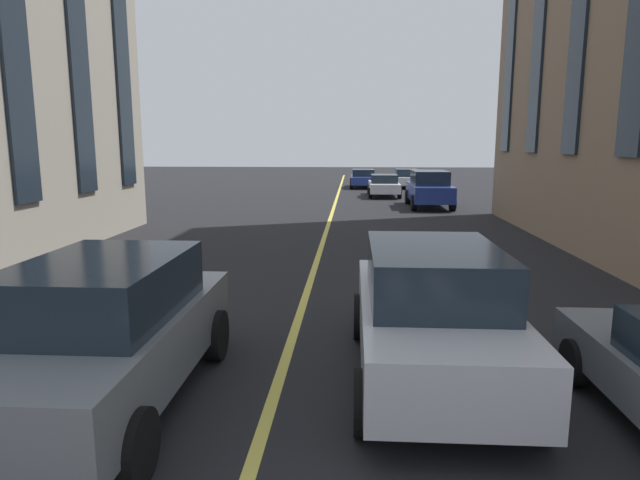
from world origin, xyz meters
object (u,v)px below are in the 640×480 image
(car_white_oncoming, at_px, (384,185))
(car_silver_far, at_px, (432,312))
(car_blue_parked_b, at_px, (363,178))
(car_blue_parked_a, at_px, (429,189))
(car_grey_near, at_px, (107,331))
(car_white_trailing, at_px, (406,178))

(car_white_oncoming, relative_size, car_silver_far, 0.94)
(car_blue_parked_b, relative_size, car_silver_far, 0.94)
(car_white_oncoming, relative_size, car_blue_parked_a, 0.94)
(car_blue_parked_b, relative_size, car_grey_near, 0.94)
(car_grey_near, xyz_separation_m, car_white_trailing, (34.70, -6.91, -0.27))
(car_grey_near, height_order, car_blue_parked_a, same)
(car_white_trailing, bearing_deg, car_grey_near, 168.74)
(car_blue_parked_b, distance_m, car_white_trailing, 3.19)
(car_grey_near, bearing_deg, car_white_trailing, -11.26)
(car_grey_near, relative_size, car_blue_parked_a, 1.00)
(car_blue_parked_a, bearing_deg, car_grey_near, 162.66)
(car_grey_near, height_order, car_white_trailing, car_grey_near)
(car_grey_near, distance_m, car_blue_parked_a, 23.17)
(car_white_oncoming, distance_m, car_silver_far, 26.82)
(car_white_oncoming, relative_size, car_white_trailing, 1.13)
(car_silver_far, bearing_deg, car_grey_near, 104.30)
(car_silver_far, bearing_deg, car_blue_parked_a, -7.55)
(car_blue_parked_a, height_order, car_white_trailing, car_blue_parked_a)
(car_white_oncoming, relative_size, car_grey_near, 0.94)
(car_grey_near, xyz_separation_m, car_silver_far, (1.05, -4.11, 0.00))
(car_grey_near, relative_size, car_silver_far, 1.00)
(car_white_trailing, bearing_deg, car_white_oncoming, 163.58)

